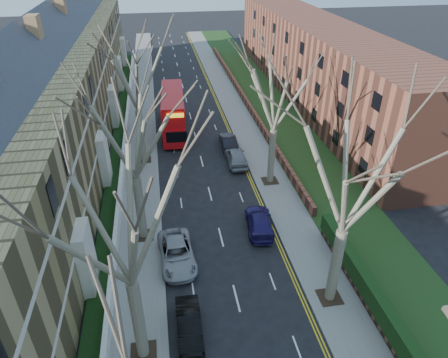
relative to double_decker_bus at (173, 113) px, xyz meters
name	(u,v)px	position (x,y,z in m)	size (l,w,h in m)	color
pavement_left	(142,119)	(-3.77, 4.28, -2.13)	(3.00, 102.00, 0.12)	slate
pavement_right	(237,112)	(8.23, 4.28, -2.13)	(3.00, 102.00, 0.12)	slate
terrace_left	(55,103)	(-11.41, -3.72, 3.34)	(9.70, 78.00, 13.60)	olive
flats_right	(316,61)	(19.69, 8.28, 2.79)	(13.97, 54.00, 10.00)	brown
front_wall_left	(125,144)	(-5.42, -3.72, -1.57)	(0.30, 78.00, 1.00)	white
grass_verge_right	(271,110)	(12.73, 4.28, -2.04)	(6.00, 102.00, 0.06)	#1F3C16
tree_left_mid	(120,211)	(-3.47, -28.72, 7.36)	(10.50, 10.50, 14.71)	brown
tree_left_far	(129,123)	(-3.47, -18.72, 7.05)	(10.15, 10.15, 14.22)	brown
tree_left_dist	(133,66)	(-3.47, -6.72, 7.36)	(10.50, 10.50, 14.71)	brown
tree_right_mid	(355,165)	(7.93, -26.72, 7.36)	(10.50, 10.50, 14.71)	brown
tree_right_far	(277,84)	(7.93, -12.72, 7.05)	(10.15, 10.15, 14.22)	brown
double_decker_bus	(173,113)	(0.00, 0.00, 0.00)	(3.09, 10.76, 4.47)	#BA0D10
car_left_mid	(189,324)	(-0.89, -27.72, -1.55)	(1.36, 3.91, 1.29)	black
car_left_far	(177,253)	(-1.17, -21.77, -1.48)	(2.36, 5.11, 1.42)	#95959A
car_right_near	(259,222)	(5.29, -19.21, -1.52)	(1.89, 4.65, 1.35)	navy
car_right_mid	(236,156)	(5.53, -8.74, -1.41)	(1.86, 4.64, 1.58)	gray
car_right_far	(228,141)	(5.40, -5.13, -1.49)	(1.49, 4.27, 1.41)	black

